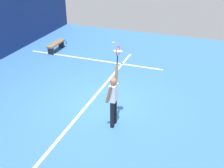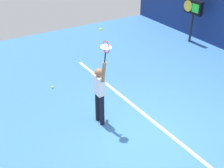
# 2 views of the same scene
# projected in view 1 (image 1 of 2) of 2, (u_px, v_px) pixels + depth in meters

# --- Properties ---
(ground_plane) EXTENTS (18.00, 18.00, 0.00)m
(ground_plane) POSITION_uv_depth(u_px,v_px,m) (103.00, 103.00, 10.36)
(ground_plane) COLOR #3870B2
(court_baseline) EXTENTS (10.00, 0.10, 0.01)m
(court_baseline) POSITION_uv_depth(u_px,v_px,m) (91.00, 101.00, 10.50)
(court_baseline) COLOR white
(court_baseline) RESTS_ON ground_plane
(court_sideline) EXTENTS (0.10, 7.00, 0.01)m
(court_sideline) POSITION_uv_depth(u_px,v_px,m) (93.00, 60.00, 14.01)
(court_sideline) COLOR white
(court_sideline) RESTS_ON ground_plane
(tennis_player) EXTENTS (0.59, 0.31, 1.99)m
(tennis_player) POSITION_uv_depth(u_px,v_px,m) (113.00, 98.00, 8.71)
(tennis_player) COLOR black
(tennis_player) RESTS_ON ground_plane
(tennis_racket) EXTENTS (0.36, 0.27, 0.62)m
(tennis_racket) POSITION_uv_depth(u_px,v_px,m) (118.00, 52.00, 8.38)
(tennis_racket) COLOR black
(tennis_ball) EXTENTS (0.07, 0.07, 0.07)m
(tennis_ball) POSITION_uv_depth(u_px,v_px,m) (113.00, 43.00, 7.96)
(tennis_ball) COLOR #CCE033
(court_bench) EXTENTS (1.40, 0.36, 0.45)m
(court_bench) POSITION_uv_depth(u_px,v_px,m) (56.00, 45.00, 14.99)
(court_bench) COLOR olive
(court_bench) RESTS_ON ground_plane
(water_bottle) EXTENTS (0.07, 0.07, 0.24)m
(water_bottle) POSITION_uv_depth(u_px,v_px,m) (66.00, 42.00, 16.00)
(water_bottle) COLOR #338CD8
(water_bottle) RESTS_ON ground_plane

